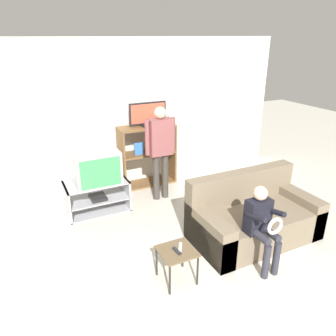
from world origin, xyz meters
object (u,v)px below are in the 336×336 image
at_px(snack_table, 177,255).
at_px(person_standing_adult, 160,145).
at_px(remote_control_white, 180,247).
at_px(media_shelf, 147,155).
at_px(television_main, 95,166).
at_px(person_seated_child, 262,222).
at_px(couch, 253,218).
at_px(television_flat, 148,115).
at_px(tv_stand, 97,196).
at_px(remote_control_black, 177,251).

height_order(snack_table, person_standing_adult, person_standing_adult).
bearing_deg(remote_control_white, media_shelf, 105.85).
xyz_separation_m(television_main, person_seated_child, (1.38, -2.19, -0.15)).
height_order(media_shelf, remote_control_white, media_shelf).
height_order(television_main, media_shelf, media_shelf).
xyz_separation_m(couch, person_standing_adult, (-0.64, 1.62, 0.67)).
distance_m(television_flat, snack_table, 2.86).
distance_m(snack_table, couch, 1.39).
relative_size(tv_stand, television_flat, 1.41).
relative_size(remote_control_black, person_standing_adult, 0.09).
relative_size(media_shelf, remote_control_black, 7.79).
bearing_deg(television_flat, media_shelf, 176.82).
bearing_deg(television_flat, person_standing_adult, -94.83).
bearing_deg(snack_table, television_flat, 73.65).
relative_size(remote_control_white, person_standing_adult, 0.09).
height_order(media_shelf, person_seated_child, media_shelf).
height_order(television_main, snack_table, television_main).
bearing_deg(tv_stand, couch, -43.90).
relative_size(television_main, media_shelf, 0.60).
bearing_deg(person_standing_adult, remote_control_white, -108.62).
height_order(television_flat, remote_control_black, television_flat).
distance_m(remote_control_white, person_seated_child, 1.00).
bearing_deg(snack_table, tv_stand, 101.02).
relative_size(remote_control_black, person_seated_child, 0.14).
xyz_separation_m(television_main, person_standing_adult, (1.08, -0.05, 0.20)).
height_order(snack_table, remote_control_black, remote_control_black).
distance_m(person_standing_adult, person_seated_child, 2.19).
distance_m(television_flat, couch, 2.55).
relative_size(remote_control_white, person_seated_child, 0.14).
relative_size(television_flat, person_seated_child, 0.67).
height_order(television_main, person_standing_adult, person_standing_adult).
bearing_deg(person_seated_child, tv_stand, 122.57).
distance_m(snack_table, person_seated_child, 1.06).
height_order(television_flat, snack_table, television_flat).
height_order(tv_stand, television_main, television_main).
bearing_deg(media_shelf, person_seated_child, -84.14).
bearing_deg(remote_control_white, person_seated_child, 17.22).
bearing_deg(media_shelf, remote_control_black, -105.82).
bearing_deg(couch, person_seated_child, -122.60).
xyz_separation_m(media_shelf, person_seated_child, (0.29, -2.78, 0.03)).
bearing_deg(media_shelf, person_standing_adult, -92.07).
bearing_deg(remote_control_white, person_standing_adult, 101.90).
xyz_separation_m(tv_stand, remote_control_white, (0.45, -1.97, 0.17)).
height_order(television_main, remote_control_white, television_main).
distance_m(remote_control_black, remote_control_white, 0.08).
xyz_separation_m(snack_table, couch, (1.35, 0.33, -0.05)).
relative_size(television_main, person_standing_adult, 0.43).
relative_size(snack_table, person_seated_child, 0.39).
bearing_deg(person_standing_adult, television_main, 177.14).
bearing_deg(person_seated_child, remote_control_black, 170.11).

